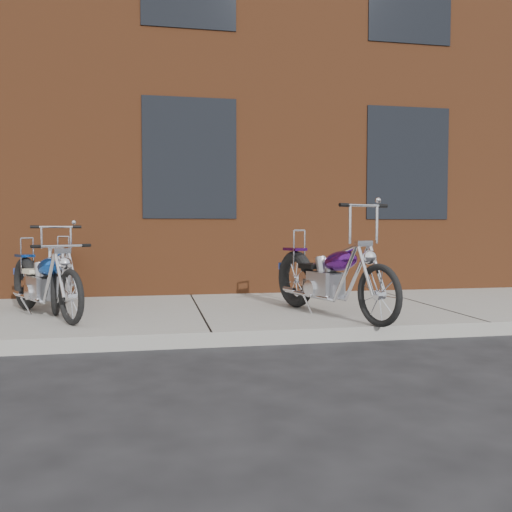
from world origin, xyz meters
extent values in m
plane|color=black|center=(0.00, 0.00, 0.00)|extent=(120.00, 120.00, 0.00)
cube|color=#A3A19F|center=(0.00, 1.50, 0.07)|extent=(22.00, 3.00, 0.15)
cube|color=brown|center=(0.00, 8.00, 4.00)|extent=(22.00, 10.00, 8.00)
torus|color=black|center=(1.28, 1.33, 0.51)|extent=(0.35, 0.73, 0.72)
torus|color=black|center=(1.75, -0.17, 0.48)|extent=(0.27, 0.64, 0.65)
cube|color=#B4B4B4|center=(1.47, 0.71, 0.50)|extent=(0.39, 0.47, 0.30)
ellipsoid|color=#4E146F|center=(1.56, 0.45, 0.79)|extent=(0.42, 0.60, 0.31)
cube|color=black|center=(1.39, 0.96, 0.70)|extent=(0.31, 0.34, 0.06)
cylinder|color=silver|center=(1.72, -0.05, 0.74)|extent=(0.13, 0.29, 0.54)
cylinder|color=silver|center=(1.68, 0.07, 1.40)|extent=(0.53, 0.20, 0.03)
cylinder|color=silver|center=(1.30, 1.25, 0.89)|extent=(0.03, 0.03, 0.48)
cylinder|color=silver|center=(1.52, 0.96, 0.37)|extent=(0.32, 0.87, 0.05)
torus|color=black|center=(-2.04, 1.78, 0.48)|extent=(0.44, 0.63, 0.65)
torus|color=black|center=(-1.33, 0.55, 0.44)|extent=(0.35, 0.54, 0.59)
cube|color=#B4B4B4|center=(-1.75, 1.28, 0.47)|extent=(0.40, 0.44, 0.27)
ellipsoid|color=blue|center=(-1.62, 1.06, 0.73)|extent=(0.45, 0.55, 0.28)
cube|color=beige|center=(-1.87, 1.48, 0.65)|extent=(0.31, 0.33, 0.05)
cylinder|color=silver|center=(-1.38, 0.65, 0.68)|extent=(0.16, 0.25, 0.49)
cylinder|color=silver|center=(-1.44, 0.75, 0.97)|extent=(0.44, 0.27, 0.03)
cylinder|color=silver|center=(-2.00, 1.72, 0.82)|extent=(0.03, 0.03, 0.43)
cylinder|color=silver|center=(-1.75, 1.51, 0.35)|extent=(0.44, 0.73, 0.04)
torus|color=black|center=(-1.77, 2.64, 0.48)|extent=(0.18, 0.66, 0.65)
torus|color=black|center=(-1.65, 1.21, 0.45)|extent=(0.11, 0.59, 0.59)
cube|color=#B4B4B4|center=(-1.72, 2.06, 0.47)|extent=(0.28, 0.38, 0.27)
ellipsoid|color=black|center=(-1.70, 1.80, 0.73)|extent=(0.28, 0.52, 0.28)
cube|color=black|center=(-1.74, 2.29, 0.65)|extent=(0.24, 0.27, 0.05)
cylinder|color=silver|center=(-1.66, 1.33, 0.68)|extent=(0.06, 0.27, 0.49)
cylinder|color=silver|center=(-1.67, 1.44, 1.18)|extent=(0.50, 0.07, 0.03)
cylinder|color=silver|center=(-1.77, 2.56, 0.82)|extent=(0.02, 0.02, 0.44)
cylinder|color=silver|center=(-1.63, 2.26, 0.35)|extent=(0.11, 0.82, 0.04)
camera|label=1|loc=(-0.54, -5.19, 1.16)|focal=38.00mm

